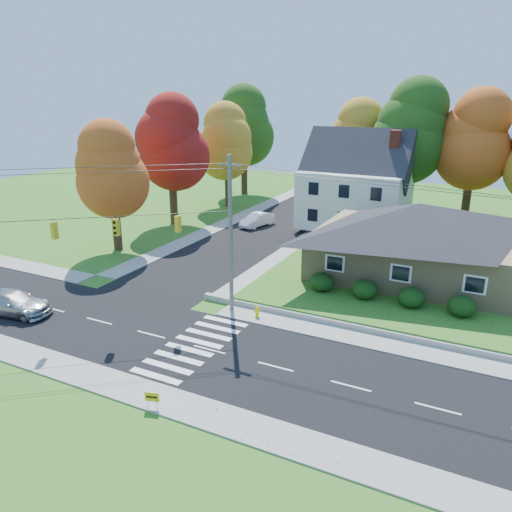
{
  "coord_description": "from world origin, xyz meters",
  "views": [
    {
      "loc": [
        13.26,
        -20.7,
        13.56
      ],
      "look_at": [
        -1.14,
        8.0,
        2.92
      ],
      "focal_mm": 35.0,
      "sensor_mm": 36.0,
      "label": 1
    }
  ],
  "objects_px": {
    "white_car": "(257,220)",
    "fire_hydrant": "(257,312)",
    "ranch_house": "(416,238)",
    "silver_sedan": "(13,303)"
  },
  "relations": [
    {
      "from": "silver_sedan",
      "to": "fire_hydrant",
      "type": "relative_size",
      "value": 6.8
    },
    {
      "from": "white_car",
      "to": "fire_hydrant",
      "type": "height_order",
      "value": "white_car"
    },
    {
      "from": "fire_hydrant",
      "to": "silver_sedan",
      "type": "bearing_deg",
      "value": -155.34
    },
    {
      "from": "silver_sedan",
      "to": "fire_hydrant",
      "type": "bearing_deg",
      "value": -74.72
    },
    {
      "from": "ranch_house",
      "to": "fire_hydrant",
      "type": "distance_m",
      "value": 13.71
    },
    {
      "from": "white_car",
      "to": "fire_hydrant",
      "type": "xyz_separation_m",
      "value": [
        9.92,
        -19.91,
        -0.36
      ]
    },
    {
      "from": "ranch_house",
      "to": "silver_sedan",
      "type": "distance_m",
      "value": 28.01
    },
    {
      "from": "ranch_house",
      "to": "silver_sedan",
      "type": "bearing_deg",
      "value": -140.94
    },
    {
      "from": "ranch_house",
      "to": "fire_hydrant",
      "type": "bearing_deg",
      "value": -124.12
    },
    {
      "from": "ranch_house",
      "to": "white_car",
      "type": "height_order",
      "value": "ranch_house"
    }
  ]
}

